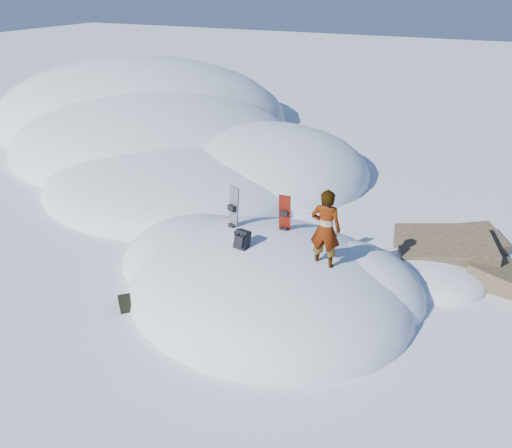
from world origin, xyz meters
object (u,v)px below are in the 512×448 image
at_px(snowboard_dark, 233,219).
at_px(backpack, 242,240).
at_px(snowboard_red, 284,223).
at_px(person, 326,229).

xyz_separation_m(snowboard_dark, backpack, (0.74, -0.96, 0.06)).
distance_m(snowboard_red, backpack, 1.35).
xyz_separation_m(snowboard_red, person, (1.32, -0.94, 0.56)).
bearing_deg(backpack, snowboard_dark, 136.12).
distance_m(snowboard_red, snowboard_dark, 1.28).
relative_size(snowboard_red, backpack, 2.94).
bearing_deg(snowboard_dark, person, 8.50).
height_order(snowboard_red, backpack, snowboard_red).
height_order(snowboard_red, snowboard_dark, snowboard_dark).
xyz_separation_m(snowboard_red, snowboard_dark, (-1.24, -0.29, -0.03)).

